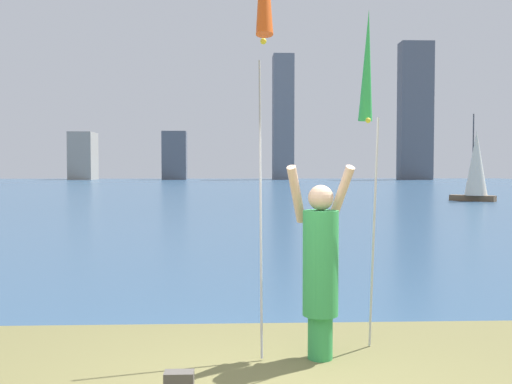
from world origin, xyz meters
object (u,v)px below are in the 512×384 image
bag (179,382)px  kite_flag_right (367,73)px  person (320,264)px  sailboat_1 (476,166)px

bag → kite_flag_right: bearing=35.5°
kite_flag_right → person: bearing=-137.2°
person → kite_flag_right: (0.60, 0.56, 2.04)m
person → bag: size_ratio=7.76×
kite_flag_right → bag: (-1.97, -1.41, -2.93)m
bag → sailboat_1: bearing=62.1°
kite_flag_right → sailboat_1: 30.95m
person → sailboat_1: size_ratio=0.37×
kite_flag_right → sailboat_1: (13.52, 27.83, -0.82)m
person → kite_flag_right: bearing=41.0°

